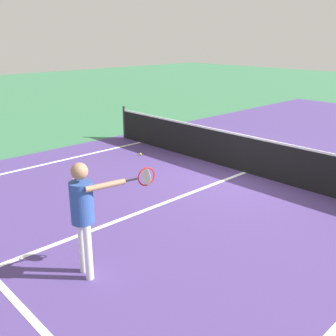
% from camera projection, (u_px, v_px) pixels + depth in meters
% --- Properties ---
extents(ground_plane, '(60.00, 60.00, 0.00)m').
position_uv_depth(ground_plane, '(245.00, 172.00, 10.06)').
color(ground_plane, '#38724C').
extents(court_surface_inbounds, '(10.62, 24.40, 0.00)m').
position_uv_depth(court_surface_inbounds, '(245.00, 172.00, 10.06)').
color(court_surface_inbounds, '#4C387A').
rests_on(court_surface_inbounds, ground_plane).
extents(line_center_service, '(0.10, 6.40, 0.01)m').
position_uv_depth(line_center_service, '(150.00, 208.00, 7.96)').
color(line_center_service, white).
rests_on(line_center_service, ground_plane).
extents(net, '(9.98, 0.09, 1.07)m').
position_uv_depth(net, '(246.00, 154.00, 9.90)').
color(net, '#33383D').
rests_on(net, ground_plane).
extents(player_near, '(0.66, 1.18, 1.71)m').
position_uv_depth(player_near, '(84.00, 207.00, 5.44)').
color(player_near, white).
rests_on(player_near, ground_plane).
extents(tennis_ball_near_net, '(0.07, 0.07, 0.07)m').
position_uv_depth(tennis_ball_near_net, '(140.00, 154.00, 11.49)').
color(tennis_ball_near_net, '#CCE033').
rests_on(tennis_ball_near_net, ground_plane).
extents(tennis_ball_mid_court, '(0.07, 0.07, 0.07)m').
position_uv_depth(tennis_ball_mid_court, '(77.00, 207.00, 7.94)').
color(tennis_ball_mid_court, '#CCE033').
rests_on(tennis_ball_mid_court, ground_plane).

